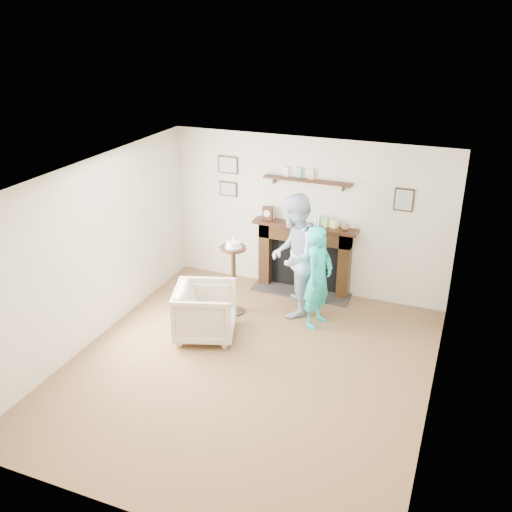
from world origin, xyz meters
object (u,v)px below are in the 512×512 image
at_px(armchair, 206,335).
at_px(man, 292,312).
at_px(woman, 316,324).
at_px(pedestal_table, 233,267).

relative_size(armchair, man, 0.45).
bearing_deg(man, armchair, -48.51).
bearing_deg(man, woman, 55.29).
distance_m(armchair, woman, 1.62).
height_order(armchair, man, man).
bearing_deg(pedestal_table, woman, 5.42).
distance_m(man, woman, 0.49).
distance_m(man, pedestal_table, 1.17).
bearing_deg(woman, man, 76.54).
distance_m(armchair, pedestal_table, 1.08).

